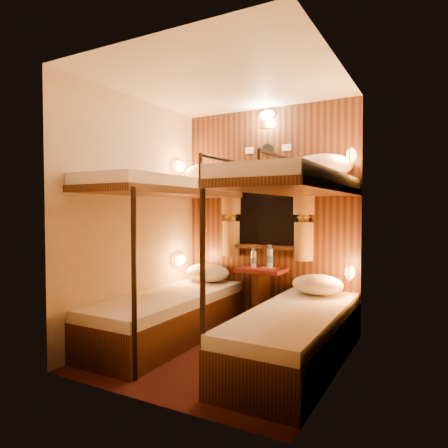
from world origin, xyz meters
The scene contains 22 objects.
floor centered at (0.00, 0.00, 0.00)m, with size 2.10×2.10×0.00m, color #380F0F.
ceiling centered at (0.00, 0.00, 2.40)m, with size 2.10×2.10×0.00m, color silver.
wall_back centered at (0.00, 1.05, 1.20)m, with size 2.40×2.40×0.00m, color #C6B293.
wall_front centered at (0.00, -1.05, 1.20)m, with size 2.40×2.40×0.00m, color #C6B293.
wall_left centered at (-1.00, 0.00, 1.20)m, with size 2.40×2.40×0.00m, color #C6B293.
wall_right centered at (1.00, 0.00, 1.20)m, with size 2.40×2.40×0.00m, color #C6B293.
back_panel centered at (0.00, 1.04, 1.20)m, with size 2.00×0.03×2.40m, color black.
bunk_left centered at (-0.65, 0.07, 0.56)m, with size 0.72×1.90×1.82m.
bunk_right centered at (0.65, 0.07, 0.56)m, with size 0.72×1.90×1.82m.
window centered at (0.00, 1.00, 1.18)m, with size 1.00×0.12×0.79m.
curtains centered at (0.00, 0.97, 1.26)m, with size 1.10×0.22×1.00m.
back_fixtures centered at (0.00, 1.00, 2.25)m, with size 0.54×0.09×0.48m.
reading_lamps centered at (0.00, 0.70, 1.24)m, with size 2.00×0.20×1.25m.
table centered at (0.00, 0.85, 0.41)m, with size 0.50×0.34×0.66m.
bottle_left centered at (-0.09, 0.85, 0.74)m, with size 0.06×0.06×0.21m.
bottle_right centered at (0.07, 0.91, 0.76)m, with size 0.07×0.07×0.25m.
sachet_a centered at (0.10, 0.89, 0.65)m, with size 0.08×0.06×0.01m, color silver.
sachet_b centered at (0.05, 0.87, 0.65)m, with size 0.08×0.06×0.01m, color silver.
pillow_lower_left centered at (-0.65, 0.81, 0.56)m, with size 0.53×0.38×0.21m, color silver.
pillow_lower_right centered at (0.65, 0.72, 0.55)m, with size 0.50×0.36×0.20m, color silver.
pillow_upper_left centered at (-0.65, 0.84, 1.70)m, with size 0.58×0.41×0.23m, color silver.
pillow_upper_right centered at (0.65, 0.82, 1.71)m, with size 0.61×0.44×0.24m, color silver.
Camera 1 is at (1.70, -3.09, 1.28)m, focal length 32.00 mm.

